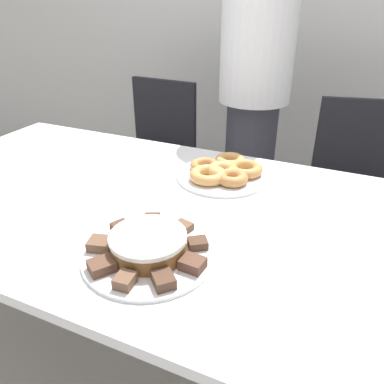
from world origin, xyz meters
TOP-DOWN VIEW (x-y plane):
  - ground_plane at (0.00, 0.00)m, footprint 12.00×12.00m
  - table at (0.00, 0.00)m, footprint 2.00×0.97m
  - person_standing at (0.00, 0.90)m, footprint 0.34×0.34m
  - office_chair_left at (-0.54, 0.82)m, footprint 0.47×0.47m
  - office_chair_right at (0.54, 0.82)m, footprint 0.52×0.52m
  - plate_cake at (0.07, -0.24)m, footprint 0.33×0.33m
  - plate_donuts at (0.07, 0.26)m, footprint 0.32×0.32m
  - frosted_cake at (0.07, -0.24)m, footprint 0.19×0.19m
  - lamington_0 at (0.19, -0.25)m, footprint 0.06×0.05m
  - lamington_1 at (0.17, -0.17)m, footprint 0.06×0.06m
  - lamington_2 at (0.10, -0.12)m, footprint 0.06×0.07m
  - lamington_3 at (0.01, -0.13)m, footprint 0.06×0.06m
  - lamington_4 at (-0.05, -0.19)m, footprint 0.07×0.06m
  - lamington_5 at (-0.05, -0.27)m, footprint 0.07×0.06m
  - lamington_6 at (-0.00, -0.34)m, footprint 0.07×0.08m
  - lamington_7 at (0.08, -0.36)m, footprint 0.04×0.05m
  - lamington_8 at (0.15, -0.33)m, footprint 0.07×0.07m
  - donut_0 at (0.07, 0.26)m, footprint 0.11×0.11m
  - donut_1 at (0.05, 0.20)m, footprint 0.13×0.13m
  - donut_2 at (0.13, 0.21)m, footprint 0.11×0.11m
  - donut_3 at (0.14, 0.30)m, footprint 0.13×0.13m
  - donut_4 at (0.07, 0.36)m, footprint 0.11×0.11m
  - donut_5 at (0.00, 0.28)m, footprint 0.11×0.11m

SIDE VIEW (x-z plane):
  - ground_plane at x=0.00m, z-range 0.00..0.00m
  - office_chair_left at x=-0.54m, z-range -0.02..0.88m
  - office_chair_right at x=0.54m, z-range -0.02..0.88m
  - table at x=0.00m, z-range 0.30..1.04m
  - plate_cake at x=0.07m, z-range 0.74..0.75m
  - plate_donuts at x=0.07m, z-range 0.74..0.75m
  - lamington_2 at x=0.10m, z-range 0.75..0.77m
  - lamington_1 at x=0.17m, z-range 0.75..0.77m
  - lamington_4 at x=-0.05m, z-range 0.75..0.77m
  - lamington_6 at x=0.00m, z-range 0.75..0.77m
  - lamington_5 at x=-0.05m, z-range 0.75..0.77m
  - lamington_8 at x=0.15m, z-range 0.75..0.77m
  - lamington_7 at x=0.08m, z-range 0.75..0.77m
  - lamington_0 at x=0.19m, z-range 0.75..0.77m
  - lamington_3 at x=0.01m, z-range 0.75..0.78m
  - donut_5 at x=0.00m, z-range 0.75..0.78m
  - donut_4 at x=0.07m, z-range 0.75..0.78m
  - donut_0 at x=0.07m, z-range 0.75..0.78m
  - donut_2 at x=0.13m, z-range 0.75..0.78m
  - donut_3 at x=0.14m, z-range 0.75..0.78m
  - donut_1 at x=0.05m, z-range 0.75..0.79m
  - frosted_cake at x=0.07m, z-range 0.75..0.80m
  - person_standing at x=0.00m, z-range 0.05..1.76m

